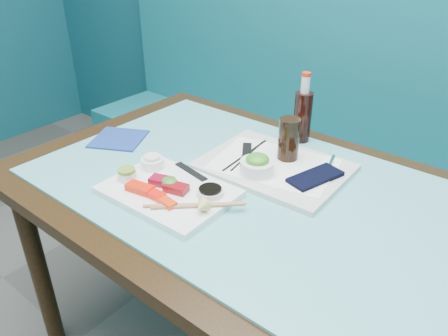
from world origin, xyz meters
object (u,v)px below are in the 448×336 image
Objects in this scene: booth_bench at (358,182)px; serving_tray at (274,167)px; blue_napkin at (119,139)px; dining_table at (250,212)px; cola_glass at (289,139)px; cola_bottle_body at (302,117)px; sashimi_plate at (169,192)px; seaweed_bowl at (257,167)px.

booth_bench reaches higher than serving_tray.
booth_bench is at bearing 87.86° from serving_tray.
blue_napkin is (-0.52, -0.16, -0.00)m from serving_tray.
cola_glass is (0.01, 0.18, 0.17)m from dining_table.
cola_bottle_body is 0.62m from blue_napkin.
cola_bottle_body is (-0.04, 0.34, 0.17)m from dining_table.
booth_bench reaches higher than dining_table.
booth_bench is 8.84× the size of sashimi_plate.
cola_bottle_body reaches higher than serving_tray.
booth_bench is 0.81m from cola_glass.
seaweed_bowl reaches higher than dining_table.
cola_bottle_body reaches higher than cola_glass.
booth_bench is at bearing 59.55° from blue_napkin.
serving_tray is (-0.00, 0.12, 0.10)m from dining_table.
sashimi_plate is 0.40m from blue_napkin.
booth_bench is at bearing 89.06° from seaweed_bowl.
dining_table is 8.43× the size of cola_bottle_body.
serving_tray is 4.22× the size of seaweed_bowl.
cola_bottle_body is at bearing 95.99° from seaweed_bowl.
cola_bottle_body is (-0.05, 0.17, 0.00)m from cola_glass.
booth_bench is 1.10m from sashimi_plate.
booth_bench is 0.90m from seaweed_bowl.
cola_glass is 0.17m from cola_bottle_body.
blue_napkin is (-0.52, -0.04, 0.09)m from dining_table.
dining_table is at bearing -90.44° from serving_tray.
seaweed_bowl is (0.13, 0.22, 0.03)m from sashimi_plate.
serving_tray is at bearing -100.30° from cola_glass.
seaweed_bowl is at bearing 9.94° from blue_napkin.
cola_glass is at bearing 22.57° from blue_napkin.
cola_glass is 0.80× the size of blue_napkin.
dining_table is at bearing -82.63° from cola_bottle_body.
cola_bottle_body is at bearing 77.73° from sashimi_plate.
cola_glass is (0.02, 0.13, 0.04)m from seaweed_bowl.
sashimi_plate is 0.82× the size of serving_tray.
booth_bench is 18.07× the size of cola_bottle_body.
blue_napkin is (-0.37, 0.13, -0.01)m from sashimi_plate.
booth_bench is 0.68m from cola_bottle_body.
booth_bench reaches higher than seaweed_bowl.
cola_glass is (0.01, 0.05, 0.07)m from serving_tray.
booth_bench reaches higher than cola_glass.
cola_glass is at bearing 81.25° from seaweed_bowl.
dining_table is 10.86× the size of cola_glass.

